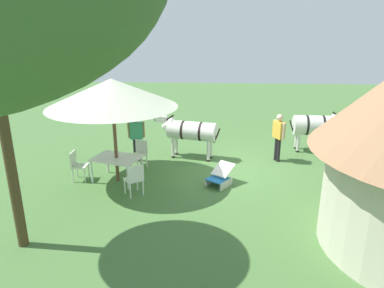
{
  "coord_description": "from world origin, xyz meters",
  "views": [
    {
      "loc": [
        0.59,
        10.77,
        4.49
      ],
      "look_at": [
        1.18,
        0.32,
        1.0
      ],
      "focal_mm": 33.95,
      "sensor_mm": 36.0,
      "label": 1
    }
  ],
  "objects_px": {
    "patio_dining_table": "(117,160)",
    "standing_watcher": "(279,133)",
    "patio_chair_west_end": "(140,152)",
    "guest_beside_umbrella": "(136,134)",
    "striped_lounge_chair": "(220,177)",
    "zebra_nearest_camera": "(316,126)",
    "patio_chair_east_end": "(135,178)",
    "shade_umbrella": "(112,93)",
    "patio_chair_near_lawn": "(77,164)",
    "zebra_by_umbrella": "(190,131)"
  },
  "relations": [
    {
      "from": "zebra_nearest_camera",
      "to": "striped_lounge_chair",
      "type": "bearing_deg",
      "value": -46.18
    },
    {
      "from": "guest_beside_umbrella",
      "to": "standing_watcher",
      "type": "xyz_separation_m",
      "value": [
        -4.77,
        -0.27,
        0.02
      ]
    },
    {
      "from": "patio_chair_west_end",
      "to": "striped_lounge_chair",
      "type": "distance_m",
      "value": 2.86
    },
    {
      "from": "patio_chair_near_lawn",
      "to": "striped_lounge_chair",
      "type": "relative_size",
      "value": 0.92
    },
    {
      "from": "shade_umbrella",
      "to": "patio_chair_west_end",
      "type": "distance_m",
      "value": 2.44
    },
    {
      "from": "shade_umbrella",
      "to": "striped_lounge_chair",
      "type": "height_order",
      "value": "shade_umbrella"
    },
    {
      "from": "patio_chair_west_end",
      "to": "zebra_nearest_camera",
      "type": "height_order",
      "value": "zebra_nearest_camera"
    },
    {
      "from": "patio_dining_table",
      "to": "patio_chair_east_end",
      "type": "relative_size",
      "value": 1.73
    },
    {
      "from": "standing_watcher",
      "to": "striped_lounge_chair",
      "type": "xyz_separation_m",
      "value": [
        1.98,
        2.06,
        -0.73
      ]
    },
    {
      "from": "patio_chair_east_end",
      "to": "zebra_nearest_camera",
      "type": "bearing_deg",
      "value": -2.96
    },
    {
      "from": "patio_chair_west_end",
      "to": "guest_beside_umbrella",
      "type": "height_order",
      "value": "guest_beside_umbrella"
    },
    {
      "from": "patio_dining_table",
      "to": "patio_chair_east_end",
      "type": "bearing_deg",
      "value": 127.54
    },
    {
      "from": "patio_chair_east_end",
      "to": "striped_lounge_chair",
      "type": "bearing_deg",
      "value": -17.64
    },
    {
      "from": "patio_chair_near_lawn",
      "to": "patio_chair_west_end",
      "type": "bearing_deg",
      "value": 123.25
    },
    {
      "from": "shade_umbrella",
      "to": "striped_lounge_chair",
      "type": "bearing_deg",
      "value": 177.86
    },
    {
      "from": "patio_chair_east_end",
      "to": "striped_lounge_chair",
      "type": "xyz_separation_m",
      "value": [
        -2.32,
        -0.84,
        -0.27
      ]
    },
    {
      "from": "patio_chair_west_end",
      "to": "standing_watcher",
      "type": "xyz_separation_m",
      "value": [
        -4.56,
        -0.84,
        0.46
      ]
    },
    {
      "from": "patio_chair_west_end",
      "to": "zebra_by_umbrella",
      "type": "bearing_deg",
      "value": -125.04
    },
    {
      "from": "zebra_nearest_camera",
      "to": "zebra_by_umbrella",
      "type": "xyz_separation_m",
      "value": [
        4.52,
        0.98,
        0.0
      ]
    },
    {
      "from": "standing_watcher",
      "to": "striped_lounge_chair",
      "type": "bearing_deg",
      "value": 109.81
    },
    {
      "from": "patio_chair_east_end",
      "to": "patio_chair_west_end",
      "type": "relative_size",
      "value": 1.0
    },
    {
      "from": "patio_chair_west_end",
      "to": "patio_chair_east_end",
      "type": "bearing_deg",
      "value": 120.28
    },
    {
      "from": "shade_umbrella",
      "to": "zebra_nearest_camera",
      "type": "height_order",
      "value": "shade_umbrella"
    },
    {
      "from": "shade_umbrella",
      "to": "zebra_by_umbrella",
      "type": "bearing_deg",
      "value": -134.45
    },
    {
      "from": "patio_dining_table",
      "to": "guest_beside_umbrella",
      "type": "relative_size",
      "value": 0.97
    },
    {
      "from": "patio_chair_east_end",
      "to": "patio_chair_near_lawn",
      "type": "height_order",
      "value": "same"
    },
    {
      "from": "patio_chair_near_lawn",
      "to": "zebra_nearest_camera",
      "type": "distance_m",
      "value": 8.37
    },
    {
      "from": "shade_umbrella",
      "to": "patio_chair_near_lawn",
      "type": "bearing_deg",
      "value": 0.49
    },
    {
      "from": "patio_chair_near_lawn",
      "to": "zebra_nearest_camera",
      "type": "relative_size",
      "value": 0.41
    },
    {
      "from": "striped_lounge_chair",
      "to": "zebra_by_umbrella",
      "type": "bearing_deg",
      "value": -30.61
    },
    {
      "from": "patio_chair_west_end",
      "to": "guest_beside_umbrella",
      "type": "relative_size",
      "value": 0.56
    },
    {
      "from": "patio_chair_west_end",
      "to": "patio_chair_near_lawn",
      "type": "bearing_deg",
      "value": 56.75
    },
    {
      "from": "patio_chair_east_end",
      "to": "standing_watcher",
      "type": "bearing_deg",
      "value": -3.56
    },
    {
      "from": "zebra_nearest_camera",
      "to": "shade_umbrella",
      "type": "bearing_deg",
      "value": -63.24
    },
    {
      "from": "patio_chair_east_end",
      "to": "patio_chair_west_end",
      "type": "bearing_deg",
      "value": 59.72
    },
    {
      "from": "shade_umbrella",
      "to": "patio_chair_near_lawn",
      "type": "distance_m",
      "value": 2.44
    },
    {
      "from": "patio_dining_table",
      "to": "standing_watcher",
      "type": "distance_m",
      "value": 5.4
    },
    {
      "from": "patio_chair_west_end",
      "to": "standing_watcher",
      "type": "relative_size",
      "value": 0.55
    },
    {
      "from": "patio_chair_near_lawn",
      "to": "standing_watcher",
      "type": "xyz_separation_m",
      "value": [
        -6.23,
        -1.95,
        0.46
      ]
    },
    {
      "from": "zebra_by_umbrella",
      "to": "patio_chair_east_end",
      "type": "bearing_deg",
      "value": 169.88
    },
    {
      "from": "striped_lounge_chair",
      "to": "standing_watcher",
      "type": "bearing_deg",
      "value": -98.82
    },
    {
      "from": "standing_watcher",
      "to": "zebra_by_umbrella",
      "type": "relative_size",
      "value": 0.71
    },
    {
      "from": "guest_beside_umbrella",
      "to": "zebra_nearest_camera",
      "type": "bearing_deg",
      "value": -0.11
    },
    {
      "from": "standing_watcher",
      "to": "patio_dining_table",
      "type": "bearing_deg",
      "value": 84.86
    },
    {
      "from": "patio_dining_table",
      "to": "patio_chair_west_end",
      "type": "distance_m",
      "value": 1.21
    },
    {
      "from": "patio_chair_east_end",
      "to": "guest_beside_umbrella",
      "type": "relative_size",
      "value": 0.56
    },
    {
      "from": "patio_chair_west_end",
      "to": "patio_chair_near_lawn",
      "type": "distance_m",
      "value": 2.01
    },
    {
      "from": "standing_watcher",
      "to": "zebra_by_umbrella",
      "type": "xyz_separation_m",
      "value": [
        2.98,
        -0.15,
        -0.02
      ]
    },
    {
      "from": "patio_chair_near_lawn",
      "to": "striped_lounge_chair",
      "type": "height_order",
      "value": "patio_chair_near_lawn"
    },
    {
      "from": "standing_watcher",
      "to": "patio_chair_west_end",
      "type": "bearing_deg",
      "value": 74.16
    }
  ]
}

